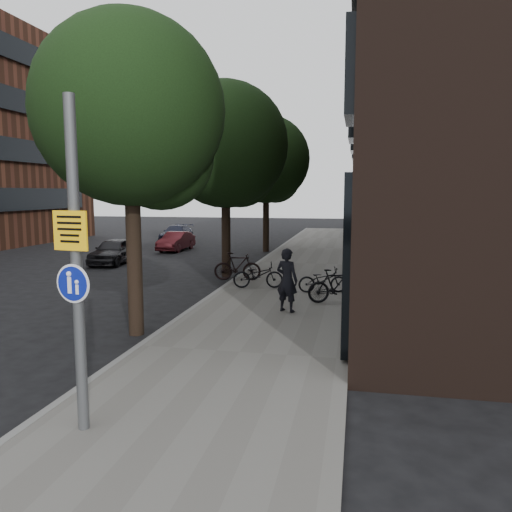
% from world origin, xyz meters
% --- Properties ---
extents(ground, '(120.00, 120.00, 0.00)m').
position_xyz_m(ground, '(0.00, 0.00, 0.00)').
color(ground, black).
rests_on(ground, ground).
extents(sidewalk, '(4.50, 60.00, 0.12)m').
position_xyz_m(sidewalk, '(0.25, 10.00, 0.06)').
color(sidewalk, '#64625C').
rests_on(sidewalk, ground).
extents(curb_edge, '(0.15, 60.00, 0.13)m').
position_xyz_m(curb_edge, '(-2.00, 10.00, 0.07)').
color(curb_edge, slate).
rests_on(curb_edge, ground).
extents(building_right_dark_brick, '(12.00, 40.00, 18.00)m').
position_xyz_m(building_right_dark_brick, '(8.50, 22.00, 9.00)').
color(building_right_dark_brick, black).
rests_on(building_right_dark_brick, ground).
extents(street_tree_near, '(4.40, 4.40, 7.50)m').
position_xyz_m(street_tree_near, '(-2.53, 4.64, 5.11)').
color(street_tree_near, black).
rests_on(street_tree_near, ground).
extents(street_tree_mid, '(5.00, 5.00, 7.80)m').
position_xyz_m(street_tree_mid, '(-2.53, 13.14, 5.11)').
color(street_tree_mid, black).
rests_on(street_tree_mid, ground).
extents(street_tree_far, '(5.00, 5.00, 7.80)m').
position_xyz_m(street_tree_far, '(-2.53, 22.14, 5.11)').
color(street_tree_far, black).
rests_on(street_tree_far, ground).
extents(signpost, '(0.53, 0.15, 4.59)m').
position_xyz_m(signpost, '(-1.12, -0.41, 2.44)').
color(signpost, '#595B5E').
rests_on(signpost, sidewalk).
extents(pedestrian, '(0.76, 0.64, 1.78)m').
position_xyz_m(pedestrian, '(0.72, 7.06, 1.01)').
color(pedestrian, black).
rests_on(pedestrian, sidewalk).
extents(parked_bike_facade_near, '(1.69, 0.91, 0.84)m').
position_xyz_m(parked_bike_facade_near, '(1.51, 9.96, 0.54)').
color(parked_bike_facade_near, black).
rests_on(parked_bike_facade_near, sidewalk).
extents(parked_bike_facade_far, '(1.77, 1.04, 1.02)m').
position_xyz_m(parked_bike_facade_far, '(2.00, 8.48, 0.63)').
color(parked_bike_facade_far, black).
rests_on(parked_bike_facade_far, sidewalk).
extents(parked_bike_curb_near, '(1.81, 0.94, 0.91)m').
position_xyz_m(parked_bike_curb_near, '(-0.74, 10.30, 0.57)').
color(parked_bike_curb_near, black).
rests_on(parked_bike_curb_near, sidewalk).
extents(parked_bike_curb_far, '(1.82, 0.77, 1.06)m').
position_xyz_m(parked_bike_curb_far, '(-1.80, 11.62, 0.65)').
color(parked_bike_curb_far, black).
rests_on(parked_bike_curb_far, sidewalk).
extents(parked_car_near, '(1.69, 3.71, 1.24)m').
position_xyz_m(parked_car_near, '(-8.88, 15.57, 0.62)').
color(parked_car_near, black).
rests_on(parked_car_near, ground).
extents(parked_car_mid, '(1.32, 3.42, 1.11)m').
position_xyz_m(parked_car_mid, '(-7.87, 21.32, 0.56)').
color(parked_car_mid, maroon).
rests_on(parked_car_mid, ground).
extents(parked_car_far, '(1.79, 4.03, 1.15)m').
position_xyz_m(parked_car_far, '(-9.79, 26.53, 0.57)').
color(parked_car_far, '#1C1F33').
rests_on(parked_car_far, ground).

